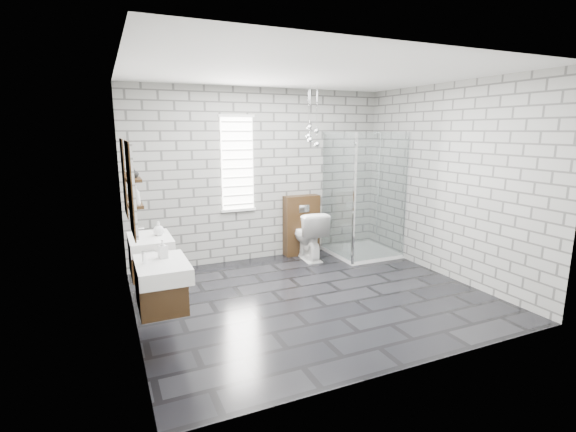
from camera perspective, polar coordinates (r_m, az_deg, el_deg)
floor at (r=5.39m, az=3.36°, el=-10.94°), size 4.20×3.60×0.02m
ceiling at (r=5.01m, az=3.75°, el=19.10°), size 4.20×3.60×0.02m
wall_back at (r=6.67m, az=-3.67°, el=5.55°), size 4.20×0.02×2.70m
wall_front at (r=3.54m, az=17.16°, el=-0.43°), size 4.20×0.02×2.70m
wall_left at (r=4.47m, az=-21.23°, el=1.74°), size 0.02×3.60×2.70m
wall_right at (r=6.28m, az=20.96°, el=4.41°), size 0.02×3.60×2.70m
vanity_left at (r=4.13m, az=-17.40°, el=-7.29°), size 0.47×0.70×1.57m
vanity_right at (r=5.11m, az=-18.79°, el=-3.74°), size 0.47×0.70×1.57m
shelf_lower at (r=4.43m, az=-20.14°, el=1.34°), size 0.14×0.30×0.03m
shelf_upper at (r=4.39m, az=-20.38°, el=4.67°), size 0.14×0.30×0.03m
window at (r=6.50m, az=-6.94°, el=7.09°), size 0.56×0.05×1.48m
cistern_panel at (r=6.97m, az=1.84°, el=-1.26°), size 0.60×0.20×1.00m
flush_plate at (r=6.81m, az=2.24°, el=1.01°), size 0.18×0.01×0.12m
shower_enclosure at (r=6.94m, az=9.98°, el=-1.46°), size 1.00×1.00×2.03m
pendant_cluster at (r=6.51m, az=3.29°, el=11.02°), size 0.28×0.26×0.90m
toilet at (r=6.77m, az=2.76°, el=-2.57°), size 0.50×0.80×0.79m
soap_bottle_a at (r=4.19m, az=-16.77°, el=-4.30°), size 0.09×0.10×0.18m
soap_bottle_b at (r=5.10m, az=-17.28°, el=-1.65°), size 0.16×0.16×0.16m
soap_bottle_c at (r=4.35m, az=-20.04°, el=2.65°), size 0.09×0.09×0.19m
vase at (r=4.42m, az=-20.33°, el=5.55°), size 0.10×0.10×0.10m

